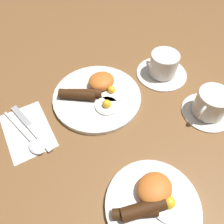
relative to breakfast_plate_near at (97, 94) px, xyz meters
name	(u,v)px	position (x,y,z in m)	size (l,w,h in m)	color
ground_plane	(97,99)	(0.00, 0.00, -0.01)	(3.00, 3.00, 0.00)	brown
breakfast_plate_near	(97,94)	(0.00, 0.00, 0.00)	(0.27, 0.27, 0.05)	silver
breakfast_plate_far	(152,203)	(0.07, 0.34, 0.00)	(0.21, 0.21, 0.05)	silver
teacup_near	(163,66)	(-0.24, 0.04, 0.02)	(0.17, 0.17, 0.08)	silver
teacup_far	(210,105)	(-0.23, 0.23, 0.02)	(0.15, 0.15, 0.08)	silver
napkin	(27,130)	(0.22, -0.01, -0.01)	(0.12, 0.18, 0.01)	white
knife	(29,125)	(0.21, -0.02, -0.01)	(0.04, 0.20, 0.01)	silver
spoon	(33,142)	(0.23, 0.04, -0.01)	(0.06, 0.19, 0.01)	silver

